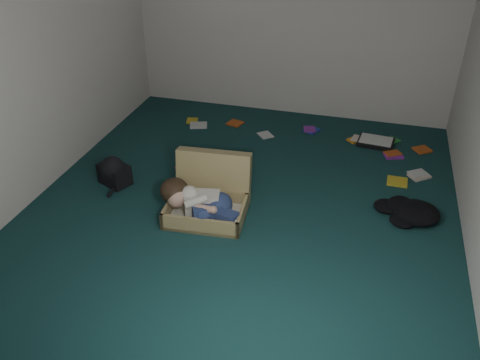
% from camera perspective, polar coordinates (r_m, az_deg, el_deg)
% --- Properties ---
extents(floor, '(4.50, 4.50, 0.00)m').
position_cam_1_polar(floor, '(4.93, 0.47, -2.58)').
color(floor, '#123435').
rests_on(floor, ground).
extents(wall_back, '(4.50, 0.00, 4.50)m').
position_cam_1_polar(wall_back, '(6.45, 6.03, 18.27)').
color(wall_back, silver).
rests_on(wall_back, ground).
extents(wall_front, '(4.50, 0.00, 4.50)m').
position_cam_1_polar(wall_front, '(2.48, -13.20, -5.85)').
color(wall_front, silver).
rests_on(wall_front, ground).
extents(wall_left, '(0.00, 4.50, 4.50)m').
position_cam_1_polar(wall_left, '(5.20, -21.85, 12.96)').
color(wall_left, silver).
rests_on(wall_left, ground).
extents(suitcase, '(0.77, 0.75, 0.53)m').
position_cam_1_polar(suitcase, '(4.76, -3.46, -1.77)').
color(suitcase, tan).
rests_on(suitcase, floor).
extents(person, '(0.78, 0.37, 0.33)m').
position_cam_1_polar(person, '(4.60, -4.61, -2.46)').
color(person, silver).
rests_on(person, suitcase).
extents(maroon_bin, '(0.44, 0.36, 0.29)m').
position_cam_1_polar(maroon_bin, '(5.13, -4.43, 0.75)').
color(maroon_bin, '#5C1215').
rests_on(maroon_bin, floor).
extents(backpack, '(0.48, 0.44, 0.23)m').
position_cam_1_polar(backpack, '(5.33, -13.91, 0.73)').
color(backpack, black).
rests_on(backpack, floor).
extents(clothing_pile, '(0.55, 0.50, 0.14)m').
position_cam_1_polar(clothing_pile, '(4.95, 17.77, -3.22)').
color(clothing_pile, black).
rests_on(clothing_pile, floor).
extents(paper_tray, '(0.44, 0.35, 0.06)m').
position_cam_1_polar(paper_tray, '(6.19, 15.00, 4.17)').
color(paper_tray, black).
rests_on(paper_tray, floor).
extents(book_scatter, '(3.03, 1.19, 0.02)m').
position_cam_1_polar(book_scatter, '(6.09, 9.05, 4.21)').
color(book_scatter, gold).
rests_on(book_scatter, floor).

